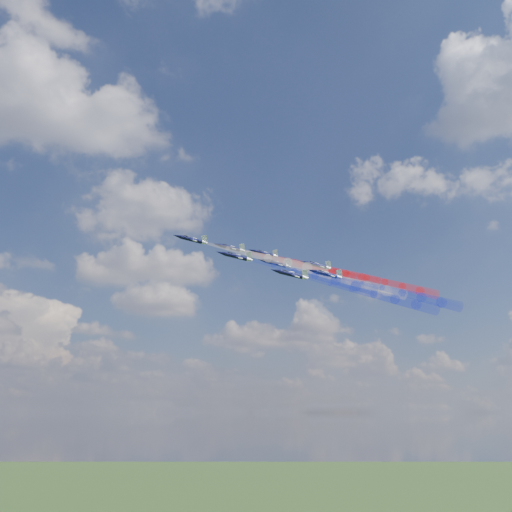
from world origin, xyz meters
name	(u,v)px	position (x,y,z in m)	size (l,w,h in m)	color
jet_lead	(192,240)	(-15.12, 13.99, 129.02)	(8.27, 10.34, 2.76)	black
trail_lead	(268,258)	(6.74, 10.64, 124.64)	(3.45, 35.96, 3.45)	white
jet_inner_left	(236,256)	(-5.02, 3.86, 122.37)	(8.27, 10.34, 2.76)	black
trail_inner_left	(315,276)	(16.84, 0.50, 117.99)	(3.45, 35.96, 3.45)	#1928D7
jet_inner_right	(230,248)	(-0.55, 24.08, 130.70)	(8.27, 10.34, 2.76)	black
trail_inner_right	(300,265)	(21.31, 20.73, 126.32)	(3.45, 35.96, 3.45)	red
jet_outer_left	(291,274)	(6.10, -7.94, 115.61)	(8.27, 10.34, 2.76)	black
trail_outer_left	(374,294)	(27.96, -11.30, 111.23)	(3.45, 35.96, 3.45)	#1928D7
jet_center_third	(276,263)	(9.45, 11.22, 123.43)	(8.27, 10.34, 2.76)	black
trail_center_third	(349,281)	(31.31, 7.87, 119.05)	(3.45, 35.96, 3.45)	white
jet_outer_right	(264,253)	(13.76, 32.48, 132.34)	(8.27, 10.34, 2.76)	black
trail_outer_right	(329,269)	(35.62, 29.13, 127.96)	(3.45, 35.96, 3.45)	red
jet_rear_left	(326,274)	(20.09, -0.02, 118.54)	(8.27, 10.34, 2.76)	black
trail_rear_left	(402,293)	(41.95, -3.37, 114.16)	(3.45, 35.96, 3.45)	#1928D7
jet_rear_right	(317,265)	(25.57, 17.31, 125.71)	(8.27, 10.34, 2.76)	black
trail_rear_right	(385,282)	(47.43, 13.96, 121.33)	(3.45, 35.96, 3.45)	red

